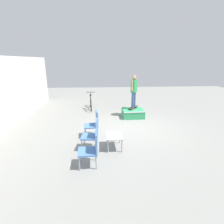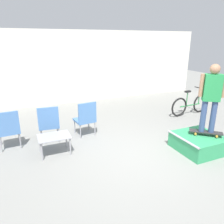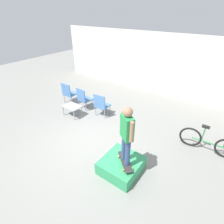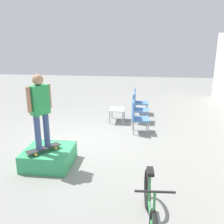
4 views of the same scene
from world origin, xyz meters
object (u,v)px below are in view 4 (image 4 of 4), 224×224
object	(u,v)px
skate_ramp_box	(49,157)
patio_chair_center	(138,107)
skateboard_on_ramp	(44,148)
coffee_table	(117,110)
person_skater	(40,106)
patio_chair_right	(137,116)
patio_chair_left	(138,100)
bicycle	(150,208)

from	to	relation	value
skate_ramp_box	patio_chair_center	bearing A→B (deg)	149.28
skateboard_on_ramp	coffee_table	bearing A→B (deg)	-159.26
person_skater	patio_chair_right	world-z (taller)	person_skater
person_skater	patio_chair_left	world-z (taller)	person_skater
skate_ramp_box	patio_chair_right	world-z (taller)	patio_chair_right
skate_ramp_box	person_skater	size ratio (longest dim) A/B	0.65
skate_ramp_box	patio_chair_left	distance (m)	4.68
skate_ramp_box	skateboard_on_ramp	size ratio (longest dim) A/B	1.49
skate_ramp_box	patio_chair_right	xyz separation A→B (m)	(-2.27, 1.95, 0.35)
patio_chair_left	skateboard_on_ramp	bearing A→B (deg)	152.17
patio_chair_center	bicycle	distance (m)	5.04
coffee_table	bicycle	world-z (taller)	bicycle
patio_chair_left	person_skater	bearing A→B (deg)	152.17
person_skater	patio_chair_right	size ratio (longest dim) A/B	1.62
person_skater	patio_chair_left	xyz separation A→B (m)	(-4.39, 1.99, -0.89)
coffee_table	patio_chair_right	xyz separation A→B (m)	(0.99, 0.71, 0.15)
patio_chair_center	patio_chair_right	bearing A→B (deg)	-174.35
skateboard_on_ramp	patio_chair_right	size ratio (longest dim) A/B	0.71
patio_chair_right	patio_chair_left	bearing A→B (deg)	-6.52
person_skater	patio_chair_center	size ratio (longest dim) A/B	1.62
patio_chair_left	patio_chair_center	size ratio (longest dim) A/B	1.00
patio_chair_center	patio_chair_right	size ratio (longest dim) A/B	1.00
skateboard_on_ramp	bicycle	size ratio (longest dim) A/B	0.41
coffee_table	skate_ramp_box	bearing A→B (deg)	-20.75
coffee_table	patio_chair_center	distance (m)	0.72
coffee_table	patio_chair_right	world-z (taller)	patio_chair_right
skate_ramp_box	patio_chair_left	size ratio (longest dim) A/B	1.05
patio_chair_right	person_skater	bearing A→B (deg)	134.07
coffee_table	patio_chair_left	bearing A→B (deg)	144.01
coffee_table	patio_chair_right	size ratio (longest dim) A/B	0.75
coffee_table	patio_chair_center	size ratio (longest dim) A/B	0.75
patio_chair_left	bicycle	bearing A→B (deg)	179.32
coffee_table	bicycle	xyz separation A→B (m)	(5.02, 1.00, -0.03)
person_skater	patio_chair_right	distance (m)	3.26
bicycle	patio_chair_center	bearing A→B (deg)	179.73
patio_chair_center	skate_ramp_box	bearing A→B (deg)	154.92
skateboard_on_ramp	person_skater	world-z (taller)	person_skater
bicycle	skate_ramp_box	bearing A→B (deg)	-131.73
skateboard_on_ramp	patio_chair_left	size ratio (longest dim) A/B	0.71
person_skater	bicycle	bearing A→B (deg)	88.94
patio_chair_center	bicycle	bearing A→B (deg)	-171.06
coffee_table	patio_chair_center	world-z (taller)	patio_chair_center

